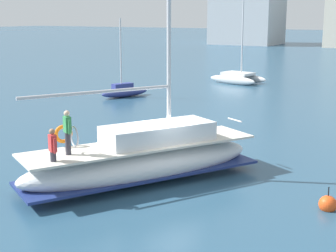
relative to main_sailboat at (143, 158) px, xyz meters
name	(u,v)px	position (x,y,z in m)	size (l,w,h in m)	color
ground_plane	(164,178)	(0.50, 0.72, -0.91)	(400.00, 400.00, 0.00)	#284C66
main_sailboat	(143,158)	(0.00, 0.00, 0.00)	(6.82, 9.54, 13.27)	silver
moored_sloop_far	(125,91)	(-12.33, 16.43, -0.44)	(2.46, 4.19, 5.99)	navy
moored_catamaran	(238,77)	(-7.79, 28.35, -0.30)	(5.32, 3.39, 8.61)	white
mooring_buoy	(328,204)	(6.81, 0.58, -0.73)	(0.60, 0.60, 0.90)	#EA4C19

